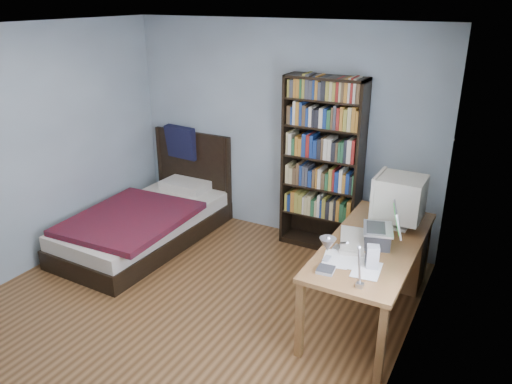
{
  "coord_description": "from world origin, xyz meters",
  "views": [
    {
      "loc": [
        2.43,
        -3.0,
        2.74
      ],
      "look_at": [
        0.33,
        0.9,
        0.98
      ],
      "focal_mm": 35.0,
      "sensor_mm": 36.0,
      "label": 1
    }
  ],
  "objects_px": {
    "desk": "(385,250)",
    "speaker": "(373,257)",
    "desk_lamp": "(334,249)",
    "keyboard": "(352,241)",
    "soda_can": "(368,227)",
    "bookshelf": "(322,165)",
    "laptop": "(380,234)",
    "bed": "(149,219)",
    "crt_monitor": "(398,198)"
  },
  "relations": [
    {
      "from": "crt_monitor",
      "to": "laptop",
      "type": "relative_size",
      "value": 1.24
    },
    {
      "from": "laptop",
      "to": "bed",
      "type": "relative_size",
      "value": 0.18
    },
    {
      "from": "desk_lamp",
      "to": "bed",
      "type": "xyz_separation_m",
      "value": [
        -2.73,
        1.33,
        -0.93
      ]
    },
    {
      "from": "desk_lamp",
      "to": "speaker",
      "type": "height_order",
      "value": "desk_lamp"
    },
    {
      "from": "desk_lamp",
      "to": "keyboard",
      "type": "distance_m",
      "value": 1.09
    },
    {
      "from": "crt_monitor",
      "to": "bookshelf",
      "type": "relative_size",
      "value": 0.25
    },
    {
      "from": "crt_monitor",
      "to": "keyboard",
      "type": "height_order",
      "value": "crt_monitor"
    },
    {
      "from": "crt_monitor",
      "to": "soda_can",
      "type": "relative_size",
      "value": 4.59
    },
    {
      "from": "laptop",
      "to": "crt_monitor",
      "type": "bearing_deg",
      "value": 86.91
    },
    {
      "from": "laptop",
      "to": "bed",
      "type": "bearing_deg",
      "value": 174.26
    },
    {
      "from": "keyboard",
      "to": "soda_can",
      "type": "bearing_deg",
      "value": 59.35
    },
    {
      "from": "desk",
      "to": "soda_can",
      "type": "relative_size",
      "value": 16.38
    },
    {
      "from": "desk_lamp",
      "to": "keyboard",
      "type": "relative_size",
      "value": 1.09
    },
    {
      "from": "speaker",
      "to": "laptop",
      "type": "bearing_deg",
      "value": 78.2
    },
    {
      "from": "bookshelf",
      "to": "keyboard",
      "type": "bearing_deg",
      "value": -57.34
    },
    {
      "from": "desk",
      "to": "desk_lamp",
      "type": "xyz_separation_m",
      "value": [
        -0.0,
        -1.58,
        0.76
      ]
    },
    {
      "from": "laptop",
      "to": "desk_lamp",
      "type": "relative_size",
      "value": 0.71
    },
    {
      "from": "crt_monitor",
      "to": "desk_lamp",
      "type": "bearing_deg",
      "value": -92.97
    },
    {
      "from": "bed",
      "to": "keyboard",
      "type": "bearing_deg",
      "value": -7.46
    },
    {
      "from": "laptop",
      "to": "bookshelf",
      "type": "xyz_separation_m",
      "value": [
        -0.95,
        1.09,
        0.14
      ]
    },
    {
      "from": "desk",
      "to": "bed",
      "type": "xyz_separation_m",
      "value": [
        -2.73,
        -0.25,
        -0.17
      ]
    },
    {
      "from": "soda_can",
      "to": "keyboard",
      "type": "bearing_deg",
      "value": -102.93
    },
    {
      "from": "crt_monitor",
      "to": "soda_can",
      "type": "height_order",
      "value": "crt_monitor"
    },
    {
      "from": "laptop",
      "to": "speaker",
      "type": "xyz_separation_m",
      "value": [
        0.05,
        -0.39,
        -0.02
      ]
    },
    {
      "from": "desk_lamp",
      "to": "desk",
      "type": "bearing_deg",
      "value": 89.99
    },
    {
      "from": "desk_lamp",
      "to": "bookshelf",
      "type": "xyz_separation_m",
      "value": [
        -0.9,
        2.14,
        -0.2
      ]
    },
    {
      "from": "desk",
      "to": "soda_can",
      "type": "distance_m",
      "value": 0.49
    },
    {
      "from": "desk_lamp",
      "to": "keyboard",
      "type": "xyz_separation_m",
      "value": [
        -0.17,
        0.99,
        -0.43
      ]
    },
    {
      "from": "desk",
      "to": "bookshelf",
      "type": "bearing_deg",
      "value": 148.29
    },
    {
      "from": "speaker",
      "to": "desk_lamp",
      "type": "bearing_deg",
      "value": -118.41
    },
    {
      "from": "laptop",
      "to": "soda_can",
      "type": "distance_m",
      "value": 0.27
    },
    {
      "from": "bookshelf",
      "to": "bed",
      "type": "height_order",
      "value": "bookshelf"
    },
    {
      "from": "crt_monitor",
      "to": "bookshelf",
      "type": "height_order",
      "value": "bookshelf"
    },
    {
      "from": "speaker",
      "to": "bookshelf",
      "type": "distance_m",
      "value": 1.8
    },
    {
      "from": "desk",
      "to": "speaker",
      "type": "xyz_separation_m",
      "value": [
        0.1,
        -0.93,
        0.4
      ]
    },
    {
      "from": "laptop",
      "to": "keyboard",
      "type": "height_order",
      "value": "laptop"
    },
    {
      "from": "desk",
      "to": "speaker",
      "type": "distance_m",
      "value": 1.01
    },
    {
      "from": "crt_monitor",
      "to": "speaker",
      "type": "distance_m",
      "value": 0.88
    },
    {
      "from": "desk",
      "to": "desk_lamp",
      "type": "relative_size",
      "value": 3.16
    },
    {
      "from": "speaker",
      "to": "desk",
      "type": "bearing_deg",
      "value": 77.15
    },
    {
      "from": "keyboard",
      "to": "crt_monitor",
      "type": "bearing_deg",
      "value": 47.22
    },
    {
      "from": "laptop",
      "to": "desk",
      "type": "bearing_deg",
      "value": 95.68
    },
    {
      "from": "desk_lamp",
      "to": "soda_can",
      "type": "relative_size",
      "value": 5.19
    },
    {
      "from": "crt_monitor",
      "to": "keyboard",
      "type": "relative_size",
      "value": 0.96
    },
    {
      "from": "desk",
      "to": "bookshelf",
      "type": "relative_size",
      "value": 0.9
    },
    {
      "from": "desk_lamp",
      "to": "speaker",
      "type": "xyz_separation_m",
      "value": [
        0.1,
        0.65,
        -0.35
      ]
    },
    {
      "from": "crt_monitor",
      "to": "speaker",
      "type": "height_order",
      "value": "crt_monitor"
    },
    {
      "from": "soda_can",
      "to": "bookshelf",
      "type": "xyz_separation_m",
      "value": [
        -0.8,
        0.87,
        0.2
      ]
    },
    {
      "from": "keyboard",
      "to": "desk_lamp",
      "type": "bearing_deg",
      "value": -98.21
    },
    {
      "from": "desk",
      "to": "soda_can",
      "type": "height_order",
      "value": "soda_can"
    }
  ]
}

